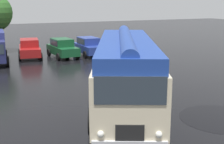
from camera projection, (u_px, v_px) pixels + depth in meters
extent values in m
plane|color=black|center=(116.00, 107.00, 14.79)|extent=(120.00, 120.00, 0.00)
cube|color=beige|center=(126.00, 74.00, 14.37)|extent=(6.61, 10.09, 2.10)
cube|color=#1E3D93|center=(126.00, 46.00, 14.07)|extent=(6.34, 9.82, 0.56)
cylinder|color=#1E3D93|center=(126.00, 40.00, 14.02)|extent=(4.68, 8.81, 0.60)
cube|color=#2D3842|center=(153.00, 61.00, 14.51)|extent=(3.52, 7.21, 0.84)
cube|color=#2D3842|center=(99.00, 61.00, 14.55)|extent=(3.52, 7.21, 0.84)
cube|color=#1E3D93|center=(153.00, 73.00, 14.54)|extent=(3.60, 7.39, 0.12)
cube|color=#1E3D93|center=(99.00, 73.00, 14.58)|extent=(3.60, 7.39, 0.12)
cube|color=#2D3842|center=(130.00, 91.00, 9.33)|extent=(2.00, 0.99, 0.88)
cube|color=black|center=(130.00, 133.00, 9.63)|extent=(0.84, 0.45, 0.56)
cube|color=silver|center=(130.00, 143.00, 9.68)|extent=(2.18, 1.13, 0.16)
sphere|color=white|center=(159.00, 135.00, 9.61)|extent=(0.22, 0.22, 0.22)
sphere|color=white|center=(101.00, 134.00, 9.64)|extent=(0.22, 0.22, 0.22)
cylinder|color=black|center=(163.00, 121.00, 11.56)|extent=(0.73, 1.11, 1.10)
cylinder|color=#1E3D93|center=(163.00, 121.00, 11.56)|extent=(0.46, 0.49, 0.39)
cylinder|color=black|center=(93.00, 121.00, 11.60)|extent=(0.73, 1.11, 1.10)
cylinder|color=#1E3D93|center=(93.00, 121.00, 11.60)|extent=(0.46, 0.49, 0.39)
cylinder|color=black|center=(147.00, 81.00, 17.41)|extent=(0.73, 1.11, 1.10)
cylinder|color=#1E3D93|center=(147.00, 81.00, 17.41)|extent=(0.46, 0.49, 0.39)
cylinder|color=black|center=(101.00, 81.00, 17.45)|extent=(0.73, 1.11, 1.10)
cylinder|color=#1E3D93|center=(101.00, 81.00, 17.45)|extent=(0.46, 0.49, 0.39)
cube|color=maroon|center=(30.00, 50.00, 27.41)|extent=(2.29, 4.40, 0.70)
cube|color=maroon|center=(29.00, 43.00, 27.40)|extent=(1.80, 2.38, 0.64)
cube|color=#2D3842|center=(38.00, 42.00, 27.62)|extent=(0.30, 1.92, 0.50)
cube|color=#2D3842|center=(20.00, 43.00, 27.19)|extent=(0.30, 1.92, 0.50)
cylinder|color=black|center=(41.00, 56.00, 26.52)|extent=(0.29, 0.66, 0.64)
cylinder|color=black|center=(20.00, 57.00, 26.03)|extent=(0.29, 0.66, 0.64)
cylinder|color=black|center=(39.00, 52.00, 28.95)|extent=(0.29, 0.66, 0.64)
cylinder|color=black|center=(19.00, 53.00, 28.46)|extent=(0.29, 0.66, 0.64)
cube|color=#144C28|center=(63.00, 50.00, 27.72)|extent=(1.96, 4.30, 0.70)
cube|color=#144C28|center=(62.00, 42.00, 27.70)|extent=(1.63, 2.27, 0.64)
cube|color=#2D3842|center=(70.00, 42.00, 28.05)|extent=(0.15, 1.93, 0.50)
cube|color=#2D3842|center=(54.00, 43.00, 27.34)|extent=(0.15, 1.93, 0.50)
cylinder|color=black|center=(78.00, 55.00, 27.09)|extent=(0.24, 0.65, 0.64)
cylinder|color=black|center=(58.00, 57.00, 26.27)|extent=(0.24, 0.65, 0.64)
cylinder|color=black|center=(67.00, 51.00, 29.32)|extent=(0.24, 0.65, 0.64)
cylinder|color=black|center=(49.00, 53.00, 28.50)|extent=(0.24, 0.65, 0.64)
cube|color=navy|center=(89.00, 48.00, 28.73)|extent=(1.76, 4.22, 0.70)
cube|color=navy|center=(88.00, 41.00, 28.71)|extent=(1.52, 2.20, 0.64)
cube|color=#2D3842|center=(96.00, 40.00, 29.03)|extent=(0.05, 1.93, 0.50)
cube|color=#2D3842|center=(80.00, 41.00, 28.39)|extent=(0.05, 1.93, 0.50)
cylinder|color=black|center=(103.00, 53.00, 28.04)|extent=(0.21, 0.64, 0.64)
cylinder|color=black|center=(85.00, 55.00, 27.29)|extent=(0.21, 0.64, 0.64)
cylinder|color=black|center=(92.00, 49.00, 30.32)|extent=(0.21, 0.64, 0.64)
cylinder|color=black|center=(75.00, 51.00, 29.58)|extent=(0.21, 0.64, 0.64)
cylinder|color=black|center=(7.00, 61.00, 23.84)|extent=(0.30, 0.82, 0.80)
cylinder|color=black|center=(6.00, 54.00, 27.10)|extent=(0.30, 0.82, 0.80)
cylinder|color=black|center=(220.00, 118.00, 13.31)|extent=(3.48, 3.48, 0.01)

